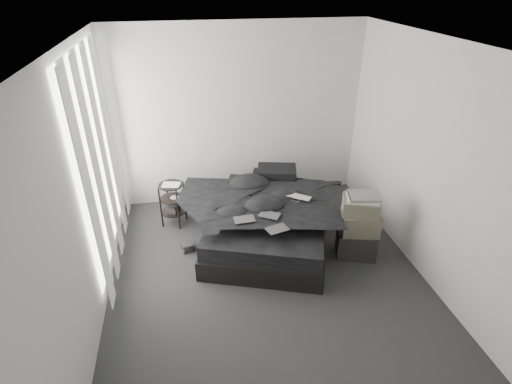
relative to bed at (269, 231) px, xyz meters
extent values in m
cube|color=#2C2C2F|center=(-0.17, -0.81, -0.13)|extent=(3.60, 4.20, 0.01)
cube|color=white|center=(-0.17, -0.81, 2.47)|extent=(3.60, 4.20, 0.01)
cube|color=silver|center=(-0.17, 1.29, 1.17)|extent=(3.60, 0.01, 2.60)
cube|color=silver|center=(-0.17, -2.91, 1.17)|extent=(3.60, 0.01, 2.60)
cube|color=silver|center=(-1.97, -0.81, 1.17)|extent=(0.01, 4.20, 2.60)
cube|color=silver|center=(1.63, -0.81, 1.17)|extent=(0.01, 4.20, 2.60)
cube|color=white|center=(-1.95, 0.09, 1.22)|extent=(0.02, 2.00, 2.30)
cube|color=white|center=(-1.90, 0.09, 1.15)|extent=(0.06, 2.12, 2.48)
cube|color=black|center=(0.00, 0.00, 0.00)|extent=(2.00, 2.29, 0.26)
cube|color=black|center=(0.00, 0.00, 0.23)|extent=(1.93, 2.22, 0.20)
imported|color=black|center=(-0.02, -0.04, 0.45)|extent=(1.88, 2.01, 0.22)
cube|color=black|center=(0.20, 0.72, 0.40)|extent=(0.67, 0.56, 0.13)
cube|color=black|center=(0.26, 0.68, 0.53)|extent=(0.61, 0.49, 0.12)
imported|color=silver|center=(0.35, -0.07, 0.57)|extent=(0.36, 0.34, 0.02)
cube|color=black|center=(-0.39, -0.41, 0.56)|extent=(0.25, 0.17, 0.01)
cube|color=black|center=(-0.08, -0.37, 0.57)|extent=(0.29, 0.26, 0.01)
cube|color=black|center=(-0.06, -0.67, 0.57)|extent=(0.28, 0.22, 0.01)
cylinder|color=black|center=(-1.23, 0.64, 0.17)|extent=(0.43, 0.43, 0.61)
cube|color=white|center=(-1.22, 0.63, 0.48)|extent=(0.27, 0.22, 0.01)
cube|color=black|center=(-1.09, -0.03, -0.07)|extent=(0.17, 0.20, 0.12)
cube|color=black|center=(1.01, -0.50, 0.04)|extent=(0.56, 0.49, 0.35)
cube|color=#555143|center=(1.02, -0.52, 0.35)|extent=(0.51, 0.44, 0.27)
cube|color=#555143|center=(1.00, -0.50, 0.58)|extent=(0.51, 0.46, 0.18)
cube|color=silver|center=(1.01, -0.50, 0.69)|extent=(0.43, 0.38, 0.04)
cube|color=silver|center=(1.02, -0.52, 0.72)|extent=(0.40, 0.34, 0.03)
camera|label=1|loc=(-0.98, -4.26, 3.03)|focal=28.00mm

